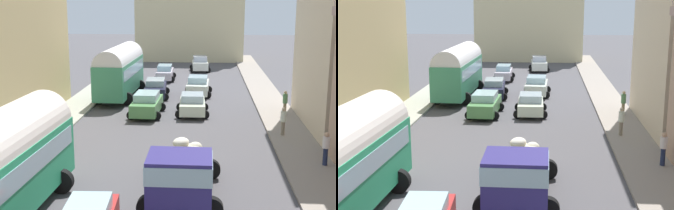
{
  "view_description": "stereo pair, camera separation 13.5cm",
  "coord_description": "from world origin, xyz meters",
  "views": [
    {
      "loc": [
        2.32,
        -5.83,
        7.81
      ],
      "look_at": [
        0.0,
        22.32,
        1.53
      ],
      "focal_mm": 50.72,
      "sensor_mm": 36.0,
      "label": 1
    },
    {
      "loc": [
        2.45,
        -5.82,
        7.81
      ],
      "look_at": [
        0.0,
        22.32,
        1.53
      ],
      "focal_mm": 50.72,
      "sensor_mm": 36.0,
      "label": 2
    }
  ],
  "objects": [
    {
      "name": "ground_plane",
      "position": [
        0.0,
        27.0,
        0.0
      ],
      "size": [
        154.0,
        154.0,
        0.0
      ],
      "primitive_type": "plane",
      "color": "#4C4A4D"
    },
    {
      "name": "sidewalk_left",
      "position": [
        -7.25,
        27.0,
        0.07
      ],
      "size": [
        2.5,
        70.0,
        0.14
      ],
      "primitive_type": "cube",
      "color": "#9F9F8F",
      "rests_on": "ground"
    },
    {
      "name": "parked_bus_1",
      "position": [
        -4.67,
        31.66,
        2.36
      ],
      "size": [
        3.38,
        9.09,
        4.22
      ],
      "color": "#398A61",
      "rests_on": "ground"
    },
    {
      "name": "car_5",
      "position": [
        -1.81,
        31.98,
        0.77
      ],
      "size": [
        2.39,
        4.47,
        1.52
      ],
      "color": "black",
      "rests_on": "ground"
    },
    {
      "name": "car_2",
      "position": [
        1.56,
        46.9,
        0.84
      ],
      "size": [
        2.41,
        3.71,
        1.69
      ],
      "color": "silver",
      "rests_on": "ground"
    },
    {
      "name": "sidewalk_right",
      "position": [
        7.25,
        27.0,
        0.07
      ],
      "size": [
        2.5,
        70.0,
        0.14
      ],
      "primitive_type": "cube",
      "color": "gray",
      "rests_on": "ground"
    },
    {
      "name": "building_left_2",
      "position": [
        -10.59,
        23.49,
        6.02
      ],
      "size": [
        4.19,
        14.34,
        12.03
      ],
      "color": "tan",
      "rests_on": "ground"
    },
    {
      "name": "car_6",
      "position": [
        -1.8,
        40.49,
        0.77
      ],
      "size": [
        2.16,
        4.15,
        1.53
      ],
      "color": "silver",
      "rests_on": "ground"
    },
    {
      "name": "distant_church",
      "position": [
        -0.0,
        57.24,
        6.08
      ],
      "size": [
        13.77,
        6.56,
        17.68
      ],
      "color": "beige",
      "rests_on": "ground"
    },
    {
      "name": "parked_bus_0",
      "position": [
        -4.83,
        9.63,
        2.23
      ],
      "size": [
        3.52,
        8.34,
        4.04
      ],
      "color": "#299D68",
      "rests_on": "ground"
    },
    {
      "name": "pedestrian_2",
      "position": [
        7.99,
        16.07,
        1.01
      ],
      "size": [
        0.48,
        0.48,
        1.76
      ],
      "color": "#1F2747",
      "rests_on": "ground"
    },
    {
      "name": "pedestrian_1",
      "position": [
        6.78,
        21.13,
        1.03
      ],
      "size": [
        0.46,
        0.46,
        1.78
      ],
      "color": "gray",
      "rests_on": "ground"
    },
    {
      "name": "car_1",
      "position": [
        1.61,
        33.05,
        0.82
      ],
      "size": [
        2.42,
        4.02,
        1.62
      ],
      "color": "silver",
      "rests_on": "ground"
    },
    {
      "name": "pedestrian_3",
      "position": [
        7.64,
        26.04,
        1.05
      ],
      "size": [
        0.43,
        0.43,
        1.82
      ],
      "color": "#7C6C4F",
      "rests_on": "ground"
    },
    {
      "name": "car_0",
      "position": [
        1.37,
        26.19,
        0.75
      ],
      "size": [
        2.37,
        3.7,
        1.49
      ],
      "color": "beige",
      "rests_on": "ground"
    },
    {
      "name": "cargo_truck_0",
      "position": [
        1.44,
        11.26,
        1.3
      ],
      "size": [
        3.17,
        6.88,
        2.51
      ],
      "color": "navy",
      "rests_on": "ground"
    },
    {
      "name": "car_4",
      "position": [
        -1.75,
        25.83,
        0.81
      ],
      "size": [
        2.4,
        4.41,
        1.6
      ],
      "color": "#518A4C",
      "rests_on": "ground"
    }
  ]
}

